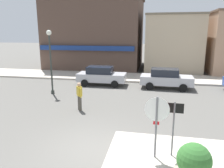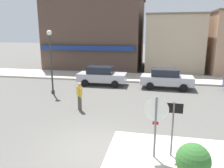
% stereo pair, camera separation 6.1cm
% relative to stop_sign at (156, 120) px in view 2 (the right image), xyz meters
% --- Properties ---
extents(ground_plane, '(160.00, 160.00, 0.00)m').
position_rel_stop_sign_xyz_m(ground_plane, '(-2.20, 0.31, -1.52)').
color(ground_plane, '#5B5954').
extents(kerb_far, '(80.00, 4.00, 0.15)m').
position_rel_stop_sign_xyz_m(kerb_far, '(-2.20, 13.87, -1.44)').
color(kerb_far, beige).
rests_on(kerb_far, ground).
extents(stop_sign, '(0.82, 0.07, 2.30)m').
position_rel_stop_sign_xyz_m(stop_sign, '(0.00, 0.00, 0.00)').
color(stop_sign, slate).
rests_on(stop_sign, ground).
extents(one_way_sign, '(0.60, 0.06, 2.10)m').
position_rel_stop_sign_xyz_m(one_way_sign, '(0.57, 0.21, -0.19)').
color(one_way_sign, slate).
rests_on(one_way_sign, ground).
extents(planter, '(1.10, 1.10, 1.23)m').
position_rel_stop_sign_xyz_m(planter, '(1.10, -0.92, -0.96)').
color(planter, gray).
rests_on(planter, ground).
extents(lamp_post, '(0.36, 0.36, 4.54)m').
position_rel_stop_sign_xyz_m(lamp_post, '(-7.28, 7.25, 1.44)').
color(lamp_post, '#333833').
rests_on(lamp_post, ground).
extents(parked_car_nearest, '(4.02, 1.92, 1.56)m').
position_rel_stop_sign_xyz_m(parked_car_nearest, '(-4.46, 10.58, -0.71)').
color(parked_car_nearest, '#B7B7BC').
rests_on(parked_car_nearest, ground).
extents(parked_car_second, '(4.05, 1.97, 1.56)m').
position_rel_stop_sign_xyz_m(parked_car_second, '(0.81, 10.44, -0.71)').
color(parked_car_second, '#B7B7BC').
rests_on(parked_car_second, ground).
extents(pedestrian_crossing_near, '(0.41, 0.49, 1.61)m').
position_rel_stop_sign_xyz_m(pedestrian_crossing_near, '(-4.21, 4.33, -0.65)').
color(pedestrian_crossing_near, '#4C473D').
rests_on(pedestrian_crossing_near, ground).
extents(building_corner_shop, '(11.29, 10.10, 8.66)m').
position_rel_stop_sign_xyz_m(building_corner_shop, '(-7.41, 20.67, 2.82)').
color(building_corner_shop, brown).
rests_on(building_corner_shop, ground).
extents(building_storefront_left_near, '(6.12, 7.32, 6.25)m').
position_rel_stop_sign_xyz_m(building_storefront_left_near, '(1.82, 19.78, 1.61)').
color(building_storefront_left_near, tan).
rests_on(building_storefront_left_near, ground).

